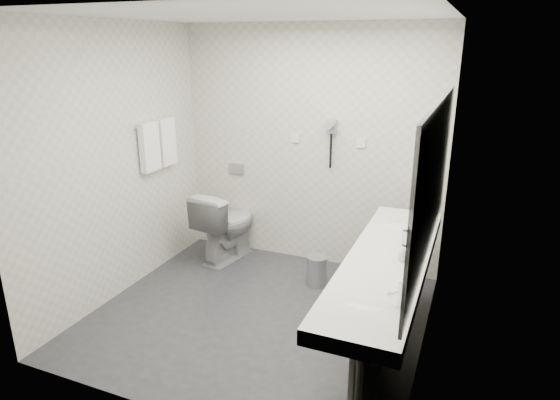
% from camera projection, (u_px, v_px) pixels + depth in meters
% --- Properties ---
extents(floor, '(2.80, 2.80, 0.00)m').
position_uv_depth(floor, '(258.00, 315.00, 4.29)').
color(floor, '#2C2D32').
rests_on(floor, ground).
extents(ceiling, '(2.80, 2.80, 0.00)m').
position_uv_depth(ceiling, '(253.00, 14.00, 3.51)').
color(ceiling, silver).
rests_on(ceiling, wall_back).
extents(wall_back, '(2.80, 0.00, 2.80)m').
position_uv_depth(wall_back, '(309.00, 148.00, 5.04)').
color(wall_back, beige).
rests_on(wall_back, floor).
extents(wall_front, '(2.80, 0.00, 2.80)m').
position_uv_depth(wall_front, '(159.00, 237.00, 2.76)').
color(wall_front, beige).
rests_on(wall_front, floor).
extents(wall_left, '(0.00, 2.60, 2.60)m').
position_uv_depth(wall_left, '(117.00, 164.00, 4.41)').
color(wall_left, beige).
rests_on(wall_left, floor).
extents(wall_right, '(0.00, 2.60, 2.60)m').
position_uv_depth(wall_right, '(436.00, 200.00, 3.39)').
color(wall_right, beige).
rests_on(wall_right, floor).
extents(vanity_counter, '(0.55, 2.20, 0.10)m').
position_uv_depth(vanity_counter, '(387.00, 264.00, 3.46)').
color(vanity_counter, silver).
rests_on(vanity_counter, floor).
extents(vanity_panel, '(0.03, 2.15, 0.75)m').
position_uv_depth(vanity_panel, '(386.00, 316.00, 3.58)').
color(vanity_panel, gray).
rests_on(vanity_panel, floor).
extents(vanity_post_far, '(0.06, 0.06, 0.75)m').
position_uv_depth(vanity_post_far, '(411.00, 261.00, 4.48)').
color(vanity_post_far, silver).
rests_on(vanity_post_far, floor).
extents(mirror, '(0.02, 2.20, 1.05)m').
position_uv_depth(mirror, '(434.00, 180.00, 3.16)').
color(mirror, '#B2BCC6').
rests_on(mirror, wall_right).
extents(basin_near, '(0.40, 0.31, 0.05)m').
position_uv_depth(basin_near, '(367.00, 302.00, 2.88)').
color(basin_near, white).
rests_on(basin_near, vanity_counter).
extents(basin_far, '(0.40, 0.31, 0.05)m').
position_uv_depth(basin_far, '(402.00, 228.00, 4.02)').
color(basin_far, white).
rests_on(basin_far, vanity_counter).
extents(faucet_near, '(0.04, 0.04, 0.15)m').
position_uv_depth(faucet_near, '(401.00, 295.00, 2.78)').
color(faucet_near, silver).
rests_on(faucet_near, vanity_counter).
extents(faucet_far, '(0.04, 0.04, 0.15)m').
position_uv_depth(faucet_far, '(427.00, 221.00, 3.92)').
color(faucet_far, silver).
rests_on(faucet_far, vanity_counter).
extents(soap_bottle_a, '(0.07, 0.07, 0.11)m').
position_uv_depth(soap_bottle_a, '(403.00, 254.00, 3.36)').
color(soap_bottle_a, silver).
rests_on(soap_bottle_a, vanity_counter).
extents(glass_left, '(0.08, 0.08, 0.12)m').
position_uv_depth(glass_left, '(406.00, 238.00, 3.62)').
color(glass_left, silver).
rests_on(glass_left, vanity_counter).
extents(glass_right, '(0.07, 0.07, 0.10)m').
position_uv_depth(glass_right, '(420.00, 240.00, 3.62)').
color(glass_right, silver).
rests_on(glass_right, vanity_counter).
extents(toilet, '(0.56, 0.84, 0.79)m').
position_uv_depth(toilet, '(226.00, 225.00, 5.31)').
color(toilet, white).
rests_on(toilet, floor).
extents(flush_plate, '(0.18, 0.02, 0.12)m').
position_uv_depth(flush_plate, '(237.00, 169.00, 5.43)').
color(flush_plate, '#B2B5BA').
rests_on(flush_plate, wall_back).
extents(pedal_bin, '(0.27, 0.27, 0.29)m').
position_uv_depth(pedal_bin, '(317.00, 271.00, 4.79)').
color(pedal_bin, '#B2B5BA').
rests_on(pedal_bin, floor).
extents(bin_lid, '(0.20, 0.20, 0.02)m').
position_uv_depth(bin_lid, '(317.00, 257.00, 4.75)').
color(bin_lid, '#B2B5BA').
rests_on(bin_lid, pedal_bin).
extents(towel_rail, '(0.02, 0.62, 0.02)m').
position_uv_depth(towel_rail, '(156.00, 122.00, 4.78)').
color(towel_rail, silver).
rests_on(towel_rail, wall_left).
extents(towel_near, '(0.07, 0.24, 0.48)m').
position_uv_depth(towel_near, '(150.00, 147.00, 4.73)').
color(towel_near, white).
rests_on(towel_near, towel_rail).
extents(towel_far, '(0.07, 0.24, 0.48)m').
position_uv_depth(towel_far, '(167.00, 142.00, 4.97)').
color(towel_far, white).
rests_on(towel_far, towel_rail).
extents(dryer_cradle, '(0.10, 0.04, 0.14)m').
position_uv_depth(dryer_cradle, '(332.00, 127.00, 4.85)').
color(dryer_cradle, gray).
rests_on(dryer_cradle, wall_back).
extents(dryer_barrel, '(0.08, 0.14, 0.08)m').
position_uv_depth(dryer_barrel, '(330.00, 125.00, 4.78)').
color(dryer_barrel, gray).
rests_on(dryer_barrel, dryer_cradle).
extents(dryer_cord, '(0.02, 0.02, 0.35)m').
position_uv_depth(dryer_cord, '(331.00, 151.00, 4.91)').
color(dryer_cord, black).
rests_on(dryer_cord, dryer_cradle).
extents(switch_plate_a, '(0.09, 0.02, 0.09)m').
position_uv_depth(switch_plate_a, '(295.00, 138.00, 5.06)').
color(switch_plate_a, white).
rests_on(switch_plate_a, wall_back).
extents(switch_plate_b, '(0.09, 0.02, 0.09)m').
position_uv_depth(switch_plate_b, '(361.00, 143.00, 4.80)').
color(switch_plate_b, white).
rests_on(switch_plate_b, wall_back).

